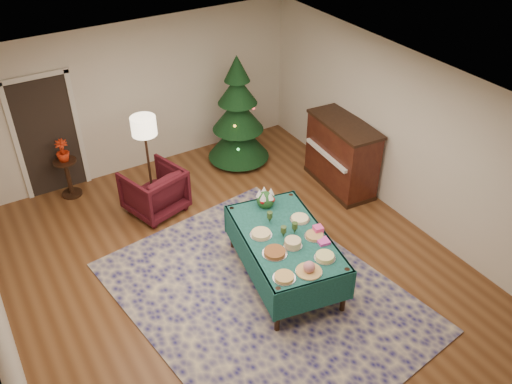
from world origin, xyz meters
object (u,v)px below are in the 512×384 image
buffet_table (285,245)px  side_table (69,178)px  floor_lamp (144,132)px  potted_plant (63,155)px  armchair (154,189)px  piano (342,155)px  gift_box (318,230)px  christmas_tree (238,116)px

buffet_table → side_table: 4.14m
buffet_table → floor_lamp: (-0.90, 2.62, 0.79)m
side_table → potted_plant: potted_plant is taller
armchair → piano: 3.23m
gift_box → christmas_tree: bearing=79.4°
buffet_table → piano: (2.15, 1.46, 0.00)m
armchair → potted_plant: (-1.08, 1.19, 0.36)m
christmas_tree → piano: 2.01m
armchair → floor_lamp: bearing=-114.8°
armchair → piano: piano is taller
armchair → potted_plant: size_ratio=2.25×
floor_lamp → side_table: bearing=138.0°
gift_box → potted_plant: (-2.43, 3.78, -0.00)m
side_table → piano: bearing=-27.4°
buffet_table → gift_box: 0.50m
gift_box → floor_lamp: size_ratio=0.07×
gift_box → christmas_tree: christmas_tree is taller
buffet_table → floor_lamp: bearing=109.0°
buffet_table → armchair: size_ratio=2.42×
potted_plant → piano: 4.69m
floor_lamp → potted_plant: size_ratio=4.26×
christmas_tree → side_table: bearing=170.4°
floor_lamp → side_table: floor_lamp is taller
buffet_table → floor_lamp: floor_lamp is taller
side_table → potted_plant: (0.00, 0.00, 0.46)m
buffet_table → christmas_tree: (1.04, 3.10, 0.34)m
armchair → potted_plant: 1.65m
christmas_tree → potted_plant: bearing=170.4°
potted_plant → piano: bearing=-27.4°
armchair → potted_plant: potted_plant is taller
floor_lamp → christmas_tree: size_ratio=0.78×
armchair → christmas_tree: bearing=-177.3°
armchair → gift_box: bearing=101.4°
gift_box → potted_plant: size_ratio=0.31×
floor_lamp → potted_plant: 1.60m
floor_lamp → piano: (3.05, -1.16, -0.78)m
armchair → piano: (3.08, -0.97, 0.17)m
gift_box → armchair: (-1.36, 2.59, -0.37)m
potted_plant → side_table: bearing=-90.0°
gift_box → piano: bearing=43.2°
buffet_table → side_table: bearing=119.0°
buffet_table → potted_plant: size_ratio=5.45×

